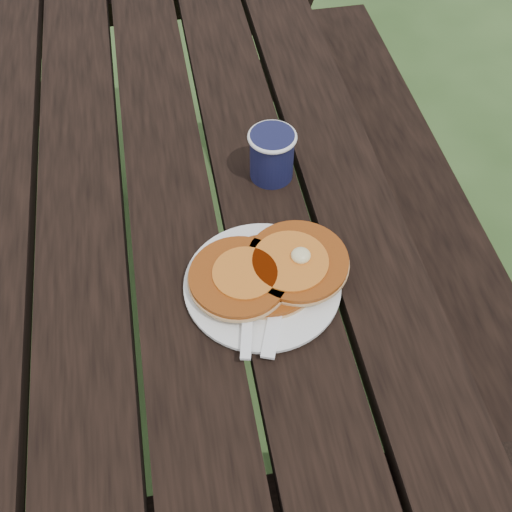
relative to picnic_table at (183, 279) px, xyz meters
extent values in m
plane|color=#2C441D|center=(0.00, 0.00, -0.37)|extent=(60.00, 60.00, 0.00)
cube|color=black|center=(0.00, 0.00, 0.36)|extent=(0.75, 1.80, 0.04)
cube|color=black|center=(0.55, 0.00, 0.06)|extent=(0.25, 1.80, 0.04)
cylinder|color=white|center=(0.12, -0.32, 0.39)|extent=(0.26, 0.26, 0.01)
cylinder|color=#9A4411|center=(0.13, -0.31, 0.40)|extent=(0.15, 0.15, 0.01)
cylinder|color=#9A4411|center=(0.08, -0.32, 0.41)|extent=(0.15, 0.15, 0.01)
cylinder|color=#9A4411|center=(0.18, -0.31, 0.41)|extent=(0.15, 0.15, 0.01)
cylinder|color=#BA5F1A|center=(0.16, -0.31, 0.42)|extent=(0.12, 0.12, 0.00)
ellipsoid|color=#F4E59E|center=(0.18, -0.30, 0.42)|extent=(0.03, 0.03, 0.02)
cube|color=white|center=(0.13, -0.37, 0.39)|extent=(0.08, 0.18, 0.00)
cylinder|color=#15173B|center=(0.18, -0.09, 0.43)|extent=(0.07, 0.07, 0.09)
torus|color=white|center=(0.18, -0.09, 0.47)|extent=(0.08, 0.08, 0.01)
cylinder|color=black|center=(0.18, -0.09, 0.47)|extent=(0.07, 0.07, 0.01)
camera|label=1|loc=(0.01, -0.88, 1.17)|focal=45.00mm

